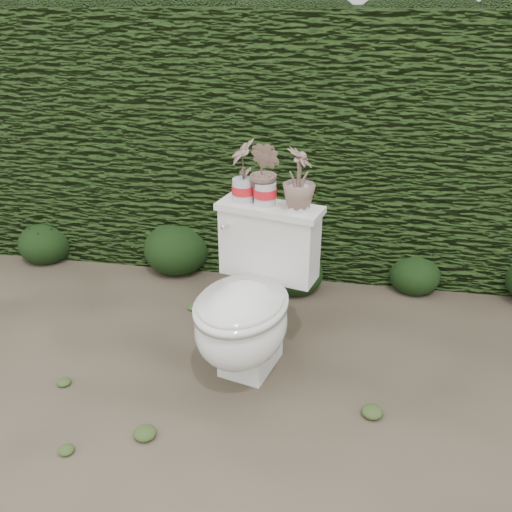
% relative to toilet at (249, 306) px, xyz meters
% --- Properties ---
extents(ground, '(60.00, 60.00, 0.00)m').
position_rel_toilet_xyz_m(ground, '(0.05, -0.14, -0.36)').
color(ground, brown).
rests_on(ground, ground).
extents(hedge, '(8.00, 1.00, 1.60)m').
position_rel_toilet_xyz_m(hedge, '(0.05, 1.46, 0.44)').
color(hedge, '#2A4617').
rests_on(hedge, ground).
extents(toilet, '(0.61, 0.77, 0.78)m').
position_rel_toilet_xyz_m(toilet, '(0.00, 0.00, 0.00)').
color(toilet, silver).
rests_on(toilet, ground).
extents(potted_plant_left, '(0.15, 0.18, 0.29)m').
position_rel_toilet_xyz_m(potted_plant_left, '(-0.07, 0.27, 0.56)').
color(potted_plant_left, '#287B26').
rests_on(potted_plant_left, toilet).
extents(potted_plant_center, '(0.20, 0.20, 0.29)m').
position_rel_toilet_xyz_m(potted_plant_center, '(0.04, 0.24, 0.57)').
color(potted_plant_center, '#287B26').
rests_on(potted_plant_center, toilet).
extents(potted_plant_right, '(0.16, 0.16, 0.27)m').
position_rel_toilet_xyz_m(potted_plant_right, '(0.20, 0.20, 0.56)').
color(potted_plant_right, '#287B26').
rests_on(potted_plant_right, toilet).
extents(liriope_clump_1, '(0.36, 0.36, 0.29)m').
position_rel_toilet_xyz_m(liriope_clump_1, '(-1.61, 0.97, -0.21)').
color(liriope_clump_1, black).
rests_on(liriope_clump_1, ground).
extents(liriope_clump_2, '(0.44, 0.44, 0.35)m').
position_rel_toilet_xyz_m(liriope_clump_2, '(-0.67, 0.98, -0.18)').
color(liriope_clump_2, black).
rests_on(liriope_clump_2, ground).
extents(liriope_clump_3, '(0.35, 0.35, 0.28)m').
position_rel_toilet_xyz_m(liriope_clump_3, '(0.14, 0.83, -0.22)').
color(liriope_clump_3, black).
rests_on(liriope_clump_3, ground).
extents(liriope_clump_4, '(0.31, 0.31, 0.25)m').
position_rel_toilet_xyz_m(liriope_clump_4, '(0.87, 0.96, -0.23)').
color(liriope_clump_4, black).
rests_on(liriope_clump_4, ground).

